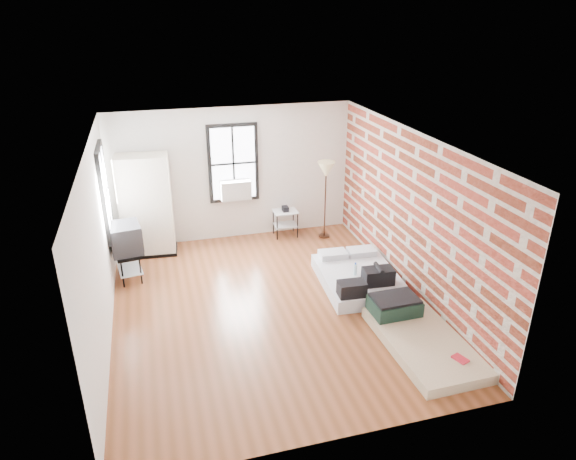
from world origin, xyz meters
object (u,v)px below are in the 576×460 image
object	(u,v)px
floor_lamp	(326,173)
mattress_bare	(416,333)
side_table	(285,216)
tv_stand	(126,240)
wardrobe	(146,206)
mattress_main	(359,277)

from	to	relation	value
floor_lamp	mattress_bare	bearing A→B (deg)	-88.88
mattress_bare	floor_lamp	world-z (taller)	floor_lamp
side_table	tv_stand	world-z (taller)	tv_stand
mattress_bare	tv_stand	size ratio (longest dim) A/B	1.93
mattress_bare	floor_lamp	distance (m)	4.17
mattress_bare	side_table	xyz separation A→B (m)	(-0.88, 4.23, 0.33)
mattress_bare	side_table	distance (m)	4.33
wardrobe	tv_stand	bearing A→B (deg)	-107.08
wardrobe	floor_lamp	xyz separation A→B (m)	(3.66, -0.21, 0.42)
wardrobe	side_table	size ratio (longest dim) A/B	3.00
floor_lamp	mattress_main	bearing A→B (deg)	-92.65
side_table	tv_stand	xyz separation A→B (m)	(-3.26, -1.06, 0.31)
wardrobe	floor_lamp	size ratio (longest dim) A/B	1.21
mattress_main	tv_stand	xyz separation A→B (m)	(-3.96, 1.39, 0.61)
mattress_bare	side_table	size ratio (longest dim) A/B	3.02
wardrobe	tv_stand	world-z (taller)	wardrobe
mattress_main	floor_lamp	size ratio (longest dim) A/B	1.12
side_table	mattress_main	bearing A→B (deg)	-74.00
mattress_main	mattress_bare	distance (m)	1.79
tv_stand	floor_lamp	bearing A→B (deg)	3.12
mattress_main	wardrobe	bearing A→B (deg)	150.07
side_table	tv_stand	size ratio (longest dim) A/B	0.64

